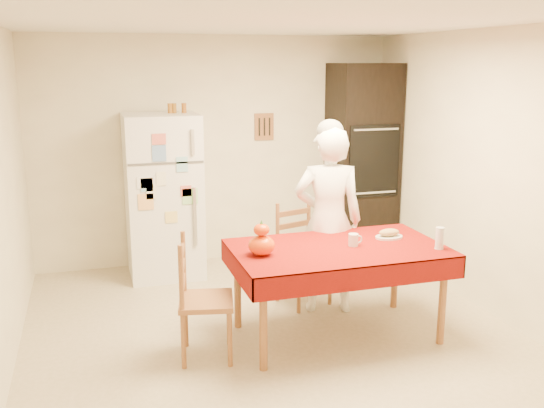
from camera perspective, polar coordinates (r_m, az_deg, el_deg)
name	(u,v)px	position (r m, az deg, el deg)	size (l,w,h in m)	color
floor	(277,340)	(5.06, 0.45, -12.68)	(4.50, 4.50, 0.00)	tan
room_shell	(277,142)	(4.59, 0.49, 5.88)	(4.02, 4.52, 2.51)	#F1EACB
refrigerator	(163,196)	(6.41, -10.18, 0.75)	(0.75, 0.74, 1.70)	white
oven_cabinet	(362,161)	(7.03, 8.47, 3.99)	(0.70, 0.62, 2.20)	black
dining_table	(338,255)	(4.92, 6.22, -4.81)	(1.70, 1.00, 0.76)	brown
chair_far	(300,249)	(5.66, 2.64, -4.28)	(0.52, 0.50, 0.95)	brown
chair_left	(198,294)	(4.63, -7.02, -8.42)	(0.48, 0.49, 0.95)	brown
seated_woman	(328,221)	(5.39, 5.31, -1.57)	(0.61, 0.40, 1.68)	white
coffee_mug	(353,240)	(4.93, 7.66, -3.37)	(0.08, 0.08, 0.10)	silver
pumpkin_lower	(262,245)	(4.65, -0.99, -3.91)	(0.21, 0.21, 0.15)	#D04B04
pumpkin_upper	(262,230)	(4.61, -0.99, -2.43)	(0.12, 0.12, 0.09)	#ED3D05
wine_glass	(440,238)	(4.98, 15.50, -3.12)	(0.07, 0.07, 0.18)	silver
bread_plate	(389,237)	(5.20, 10.94, -3.07)	(0.24, 0.24, 0.02)	silver
bread_loaf	(389,232)	(5.19, 10.96, -2.64)	(0.18, 0.10, 0.06)	#99754B
spice_jar_left	(170,108)	(6.34, -9.58, 8.88)	(0.05, 0.05, 0.10)	#965B1B
spice_jar_mid	(174,108)	(6.35, -9.21, 8.89)	(0.05, 0.05, 0.10)	brown
spice_jar_right	(184,108)	(6.36, -8.29, 8.93)	(0.05, 0.05, 0.10)	#90511A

